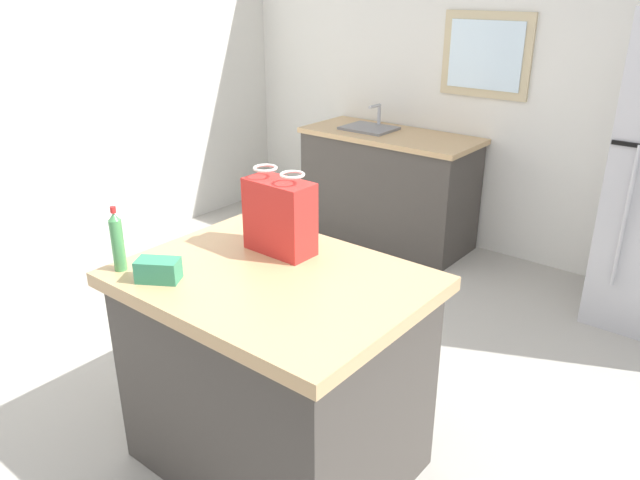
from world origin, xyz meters
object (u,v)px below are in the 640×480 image
(kitchen_island, at_px, (275,372))
(bottle, at_px, (117,242))
(shopping_bag, at_px, (280,216))
(small_box, at_px, (158,270))

(kitchen_island, relative_size, bottle, 4.39)
(shopping_bag, bearing_deg, bottle, -124.91)
(shopping_bag, bearing_deg, small_box, -109.48)
(small_box, distance_m, bottle, 0.22)
(small_box, bearing_deg, kitchen_island, 45.20)
(bottle, bearing_deg, shopping_bag, 55.09)
(shopping_bag, height_order, small_box, shopping_bag)
(bottle, bearing_deg, kitchen_island, 34.34)
(kitchen_island, distance_m, shopping_bag, 0.66)
(kitchen_island, distance_m, bottle, 0.84)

